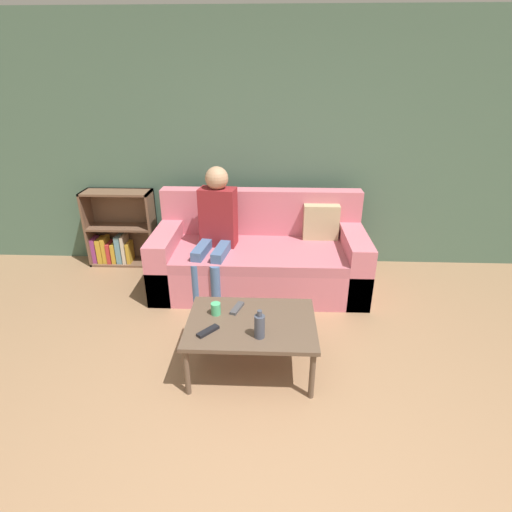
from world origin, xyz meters
TOP-DOWN VIEW (x-y plane):
  - ground_plane at (0.00, 0.00)m, footprint 22.00×22.00m
  - wall_back at (0.00, 2.98)m, footprint 12.00×0.06m
  - couch at (-0.11, 2.34)m, footprint 2.08×0.94m
  - bookshelf at (-1.74, 2.83)m, footprint 0.75×0.28m
  - coffee_table at (-0.13, 1.05)m, footprint 0.92×0.67m
  - person_adult at (-0.53, 2.25)m, footprint 0.40×0.68m
  - cup_near at (-0.40, 1.13)m, footprint 0.07×0.07m
  - tv_remote_0 at (-0.25, 1.20)m, footprint 0.10×0.18m
  - tv_remote_1 at (-0.42, 0.90)m, footprint 0.15×0.16m
  - bottle at (-0.07, 0.87)m, footprint 0.07×0.07m

SIDE VIEW (x-z plane):
  - ground_plane at x=0.00m, z-range 0.00..0.00m
  - couch at x=-0.11m, z-range -0.16..0.77m
  - bookshelf at x=-1.74m, z-range -0.08..0.77m
  - coffee_table at x=-0.13m, z-range 0.16..0.57m
  - tv_remote_0 at x=-0.25m, z-range 0.40..0.42m
  - tv_remote_1 at x=-0.42m, z-range 0.40..0.42m
  - cup_near at x=-0.40m, z-range 0.40..0.49m
  - bottle at x=-0.07m, z-range 0.39..0.59m
  - person_adult at x=-0.53m, z-range 0.10..1.33m
  - wall_back at x=0.00m, z-range 0.00..2.60m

